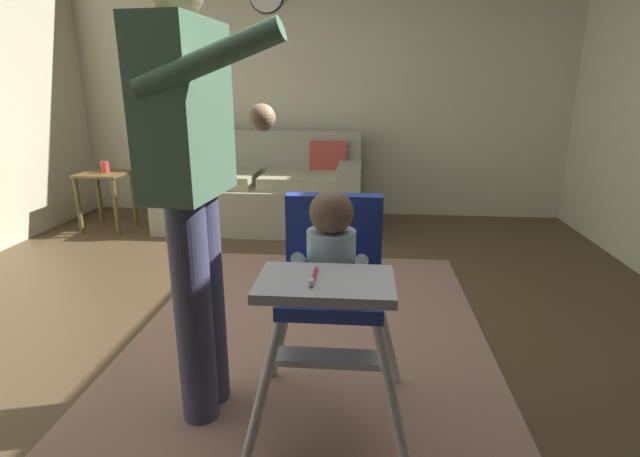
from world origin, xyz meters
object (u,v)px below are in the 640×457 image
Objects in this scene: toy_ball at (323,270)px; high_chair at (331,270)px; couch at (263,190)px; sippy_cup at (105,167)px; side_table at (105,188)px; adult_standing at (192,180)px.

high_chair is at bearing -83.75° from toy_ball.
high_chair is at bearing 16.90° from couch.
high_chair is 9.30× the size of sippy_cup.
high_chair is 3.28m from sippy_cup.
high_chair reaches higher than toy_ball.
sippy_cup reaches higher than toy_ball.
side_table is (-2.05, 1.05, 0.30)m from toy_ball.
high_chair is at bearing -0.55° from adult_standing.
couch reaches higher than sippy_cup.
sippy_cup is at bearing -138.71° from high_chair.
sippy_cup is at bearing 0.00° from side_table.
couch is 1.41m from side_table.
adult_standing reaches higher than high_chair.
side_table is (-2.21, 2.44, -0.25)m from high_chair.
couch is 1.41m from sippy_cup.
couch is 1.51m from toy_ball.
high_chair is (0.83, -2.72, 0.30)m from couch.
couch is 18.26× the size of sippy_cup.
toy_ball is (0.35, 1.34, -0.85)m from adult_standing.
side_table reaches higher than toy_ball.
sippy_cup is (-2.03, 1.05, 0.49)m from toy_ball.
toy_ball is (-0.15, 1.39, -0.55)m from high_chair.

